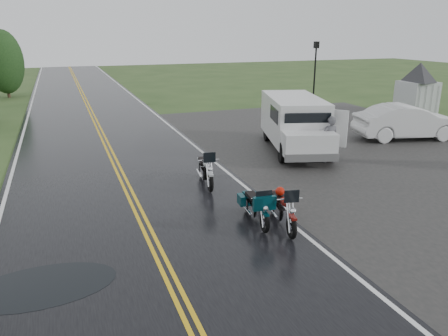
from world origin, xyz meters
name	(u,v)px	position (x,y,z in m)	size (l,w,h in m)	color
ground	(150,238)	(0.00, 0.00, 0.00)	(120.00, 120.00, 0.00)	#2D471E
road	(107,146)	(0.00, 10.00, 0.02)	(8.00, 100.00, 0.04)	black
parking_pad	(372,151)	(11.00, 5.00, 0.01)	(14.00, 24.00, 0.03)	black
visitor_center	(419,75)	(20.00, 12.00, 2.40)	(16.00, 10.00, 4.80)	#A8AAAD
motorcycle_red	(292,218)	(3.34, -1.43, 0.63)	(0.78, 2.13, 1.26)	#63100B
motorcycle_teal	(265,214)	(2.85, -0.87, 0.57)	(0.70, 1.94, 1.14)	#05323A
motorcycle_silver	(210,175)	(2.51, 2.50, 0.65)	(0.80, 2.20, 1.30)	#ABAEB2
van_white	(284,134)	(6.39, 4.76, 1.19)	(2.28, 6.07, 2.38)	silver
person_at_van	(330,140)	(8.12, 4.11, 0.95)	(0.69, 0.45, 1.90)	#505055
sedan_white	(407,122)	(14.05, 6.28, 0.84)	(1.77, 5.09, 1.68)	silver
lamp_post_far_right	(315,76)	(14.26, 15.28, 2.26)	(0.39, 0.39, 4.52)	black
tree_left_far	(5,69)	(-5.62, 28.72, 2.26)	(2.93, 2.93, 4.51)	#1E3D19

